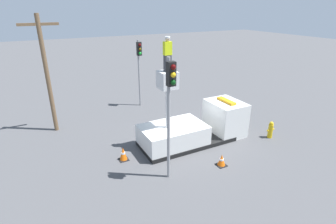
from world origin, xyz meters
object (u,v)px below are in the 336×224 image
bucket_truck (195,128)px  traffic_light_across (139,60)px  worker (167,54)px  traffic_light_pole (170,98)px  traffic_cone_rear (123,154)px  traffic_cone_curbside (222,160)px  fire_hydrant (271,130)px  utility_pole (47,71)px

bucket_truck → traffic_light_across: 7.71m
worker → traffic_light_pole: size_ratio=0.30×
traffic_cone_rear → traffic_cone_curbside: (4.29, -2.83, -0.06)m
bucket_truck → fire_hydrant: bucket_truck is taller
bucket_truck → worker: bearing=180.0°
traffic_light_pole → fire_hydrant: 8.28m
traffic_light_across → traffic_light_pole: bearing=-104.2°
worker → fire_hydrant: bearing=-16.3°
fire_hydrant → traffic_cone_rear: bearing=168.8°
traffic_light_pole → traffic_cone_curbside: 4.71m
worker → traffic_light_pole: (-1.23, -2.62, -1.32)m
worker → traffic_cone_curbside: worker is taller
traffic_cone_rear → fire_hydrant: bearing=-11.2°
traffic_light_across → bucket_truck: bearing=-84.8°
traffic_light_across → utility_pole: 6.87m
worker → utility_pole: (-5.43, 5.48, -1.43)m
traffic_light_across → traffic_cone_curbside: traffic_light_across is taller
utility_pole → traffic_light_across: bearing=13.9°
traffic_light_pole → traffic_light_across: (2.47, 9.74, -0.32)m
traffic_cone_rear → utility_pole: (-2.76, 5.54, 3.59)m
worker → traffic_cone_rear: (-2.67, -0.05, -5.01)m
traffic_light_pole → traffic_cone_rear: (-1.44, 2.56, -3.69)m
traffic_cone_rear → traffic_light_across: bearing=61.4°
traffic_light_across → traffic_cone_curbside: (0.38, -10.01, -3.43)m
traffic_light_across → fire_hydrant: size_ratio=4.88×
traffic_cone_rear → worker: bearing=1.2°
traffic_light_pole → traffic_cone_rear: 4.72m
traffic_light_across → traffic_cone_rear: traffic_light_across is taller
worker → traffic_cone_rear: worker is taller
traffic_light_across → fire_hydrant: 10.72m
bucket_truck → utility_pole: (-7.31, 5.48, 3.08)m
traffic_light_across → traffic_cone_rear: size_ratio=7.11×
bucket_truck → traffic_cone_rear: size_ratio=8.83×
worker → traffic_light_across: bearing=80.2°
fire_hydrant → traffic_cone_curbside: bearing=-166.9°
traffic_light_pole → fire_hydrant: traffic_light_pole is taller
utility_pole → traffic_light_pole: bearing=-62.6°
worker → fire_hydrant: 8.09m
traffic_light_pole → worker: bearing=64.8°
bucket_truck → fire_hydrant: bearing=-22.7°
traffic_light_pole → utility_pole: 9.12m
bucket_truck → traffic_cone_rear: bucket_truck is taller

